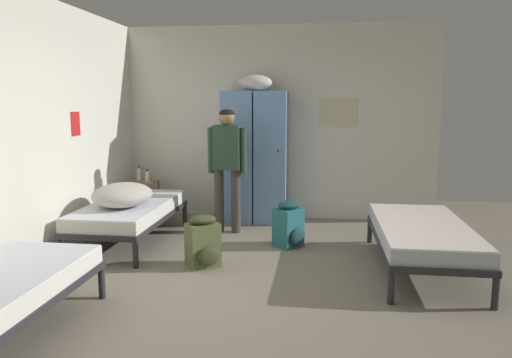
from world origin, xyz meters
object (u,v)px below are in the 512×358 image
object	(u,v)px
shelf_unit	(144,196)
bedding_heap	(123,195)
water_bottle	(139,174)
locker_bank	(255,154)
backpack_teal	(289,225)
person_traveler	(227,159)
bed_left_rear	(130,211)
lotion_bottle	(147,176)
backpack_olive	(203,242)
bed_right	(422,234)

from	to	relation	value
shelf_unit	bedding_heap	world-z (taller)	bedding_heap
water_bottle	locker_bank	bearing A→B (deg)	2.43
backpack_teal	shelf_unit	bearing A→B (deg)	153.54
bedding_heap	person_traveler	distance (m)	1.40
bed_left_rear	water_bottle	bearing A→B (deg)	105.75
bedding_heap	lotion_bottle	size ratio (longest dim) A/B	4.50
bedding_heap	backpack_olive	distance (m)	1.29
bed_right	lotion_bottle	world-z (taller)	lotion_bottle
bed_left_rear	backpack_teal	bearing A→B (deg)	1.78
water_bottle	backpack_olive	bearing A→B (deg)	-53.64
locker_bank	backpack_teal	size ratio (longest dim) A/B	3.76
person_traveler	water_bottle	xyz separation A→B (m)	(-1.43, 0.58, -0.31)
bed_right	shelf_unit	bearing A→B (deg)	154.27
shelf_unit	lotion_bottle	size ratio (longest dim) A/B	3.23
locker_bank	water_bottle	world-z (taller)	locker_bank
bed_right	backpack_teal	bearing A→B (deg)	155.44
shelf_unit	backpack_teal	xyz separation A→B (m)	(2.19, -1.09, -0.09)
locker_bank	backpack_olive	world-z (taller)	locker_bank
shelf_unit	backpack_teal	distance (m)	2.45
locker_bank	shelf_unit	size ratio (longest dim) A/B	3.63
bedding_heap	backpack_teal	xyz separation A→B (m)	(1.94, 0.28, -0.37)
locker_bank	water_bottle	size ratio (longest dim) A/B	9.91
bed_left_rear	backpack_olive	world-z (taller)	backpack_olive
backpack_teal	backpack_olive	distance (m)	1.18
person_traveler	backpack_teal	world-z (taller)	person_traveler
bed_left_rear	backpack_olive	distance (m)	1.35
bed_left_rear	lotion_bottle	xyz separation A→B (m)	(-0.18, 1.11, 0.27)
bedding_heap	lotion_bottle	bearing A→B (deg)	97.91
water_bottle	lotion_bottle	distance (m)	0.16
bed_left_rear	bedding_heap	size ratio (longest dim) A/B	2.40
bed_right	locker_bank	bearing A→B (deg)	137.12
bed_left_rear	person_traveler	bearing A→B (deg)	28.43
water_bottle	lotion_bottle	bearing A→B (deg)	-21.80
bed_left_rear	shelf_unit	bearing A→B (deg)	102.26
person_traveler	backpack_olive	xyz separation A→B (m)	(0.01, -1.37, -0.71)
shelf_unit	lotion_bottle	bearing A→B (deg)	-29.74
backpack_teal	bed_right	bearing A→B (deg)	-24.56
bed_right	water_bottle	world-z (taller)	water_bottle
locker_bank	person_traveler	size ratio (longest dim) A/B	1.28
locker_bank	shelf_unit	world-z (taller)	locker_bank
water_bottle	backpack_teal	bearing A→B (deg)	-26.05
lotion_bottle	water_bottle	bearing A→B (deg)	158.20
person_traveler	water_bottle	bearing A→B (deg)	157.99
shelf_unit	water_bottle	size ratio (longest dim) A/B	2.73
bedding_heap	water_bottle	distance (m)	1.43
person_traveler	bedding_heap	bearing A→B (deg)	-143.45
bed_right	backpack_olive	bearing A→B (deg)	-174.84
water_bottle	backpack_olive	distance (m)	2.45
shelf_unit	water_bottle	bearing A→B (deg)	165.96
bed_right	bed_left_rear	xyz separation A→B (m)	(-3.33, 0.58, 0.00)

